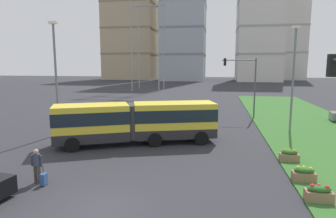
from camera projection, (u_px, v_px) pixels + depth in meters
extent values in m
plane|color=#2D2D33|center=(103.00, 208.00, 12.10)|extent=(260.00, 260.00, 0.00)
cube|color=yellow|center=(174.00, 119.00, 22.28)|extent=(6.48, 4.20, 2.55)
cube|color=#262628|center=(174.00, 131.00, 22.42)|extent=(6.50, 4.22, 0.70)
cube|color=#19232D|center=(174.00, 114.00, 22.22)|extent=(6.53, 4.25, 0.90)
cube|color=yellow|center=(91.00, 122.00, 21.09)|extent=(5.77, 4.41, 2.55)
cube|color=#262628|center=(92.00, 135.00, 21.23)|extent=(5.79, 4.44, 0.70)
cube|color=#19232D|center=(91.00, 117.00, 21.03)|extent=(5.82, 4.47, 0.90)
cylinder|color=#383838|center=(134.00, 120.00, 21.87)|extent=(2.40, 2.40, 2.45)
cylinder|color=black|center=(194.00, 131.00, 23.94)|extent=(1.04, 0.57, 1.00)
cylinder|color=black|center=(201.00, 138.00, 21.49)|extent=(1.04, 0.57, 1.00)
cylinder|color=black|center=(152.00, 132.00, 23.47)|extent=(1.04, 0.57, 1.00)
cylinder|color=black|center=(155.00, 140.00, 21.02)|extent=(1.04, 0.57, 1.00)
cylinder|color=black|center=(74.00, 136.00, 22.14)|extent=(1.03, 0.67, 1.00)
cylinder|color=black|center=(72.00, 145.00, 19.75)|extent=(1.03, 0.67, 1.00)
sphere|color=#F9EFC6|center=(209.00, 128.00, 23.72)|extent=(0.24, 0.24, 0.24)
sphere|color=#F9EFC6|center=(216.00, 133.00, 21.96)|extent=(0.24, 0.24, 0.24)
cube|color=maroon|center=(125.00, 110.00, 34.22)|extent=(4.55, 2.21, 0.80)
cube|color=black|center=(124.00, 104.00, 34.13)|extent=(2.52, 1.90, 0.60)
cylinder|color=black|center=(139.00, 111.00, 35.04)|extent=(0.66, 0.28, 0.64)
cylinder|color=black|center=(137.00, 114.00, 33.26)|extent=(0.66, 0.28, 0.64)
cylinder|color=black|center=(114.00, 111.00, 35.25)|extent=(0.66, 0.28, 0.64)
cylinder|color=black|center=(110.00, 113.00, 33.48)|extent=(0.66, 0.28, 0.64)
cylinder|color=black|center=(336.00, 117.00, 31.10)|extent=(0.66, 0.31, 0.64)
cylinder|color=black|center=(5.00, 187.00, 13.43)|extent=(0.66, 0.30, 0.64)
cylinder|color=#4C4238|center=(39.00, 174.00, 14.58)|extent=(0.16, 0.16, 0.90)
cylinder|color=#4C4238|center=(36.00, 174.00, 14.60)|extent=(0.16, 0.16, 0.90)
cylinder|color=#383D51|center=(36.00, 160.00, 14.48)|extent=(0.36, 0.36, 0.60)
sphere|color=tan|center=(36.00, 152.00, 14.42)|extent=(0.24, 0.24, 0.24)
cylinder|color=#383D51|center=(41.00, 161.00, 14.46)|extent=(0.10, 0.10, 0.55)
cylinder|color=#383D51|center=(32.00, 161.00, 14.52)|extent=(0.10, 0.10, 0.55)
cube|color=#335693|center=(44.00, 179.00, 14.34)|extent=(0.26, 0.37, 0.56)
cylinder|color=black|center=(43.00, 169.00, 14.27)|extent=(0.03, 0.03, 0.40)
cube|color=#937051|center=(319.00, 196.00, 12.55)|extent=(1.10, 0.56, 0.44)
ellipsoid|color=#2D6B28|center=(319.00, 189.00, 12.50)|extent=(0.99, 0.50, 0.28)
sphere|color=red|center=(312.00, 186.00, 12.53)|extent=(0.20, 0.20, 0.20)
sphere|color=red|center=(319.00, 186.00, 12.56)|extent=(0.20, 0.20, 0.20)
sphere|color=red|center=(327.00, 187.00, 12.38)|extent=(0.20, 0.20, 0.20)
cube|color=#937051|center=(304.00, 176.00, 14.75)|extent=(1.10, 0.56, 0.44)
ellipsoid|color=#2D6B28|center=(304.00, 170.00, 14.70)|extent=(0.99, 0.50, 0.28)
sphere|color=yellow|center=(298.00, 168.00, 14.73)|extent=(0.20, 0.20, 0.20)
sphere|color=yellow|center=(304.00, 168.00, 14.76)|extent=(0.20, 0.20, 0.20)
sphere|color=yellow|center=(311.00, 169.00, 14.58)|extent=(0.20, 0.20, 0.20)
cube|color=#937051|center=(289.00, 157.00, 17.77)|extent=(1.10, 0.56, 0.44)
ellipsoid|color=#2D6B28|center=(289.00, 152.00, 17.72)|extent=(0.99, 0.50, 0.28)
sphere|color=orange|center=(285.00, 150.00, 17.76)|extent=(0.20, 0.20, 0.20)
sphere|color=orange|center=(289.00, 150.00, 17.79)|extent=(0.20, 0.20, 0.20)
sphere|color=orange|center=(295.00, 151.00, 17.60)|extent=(0.20, 0.20, 0.20)
cylinder|color=#474C51|center=(255.00, 89.00, 31.67)|extent=(0.16, 0.16, 6.50)
cylinder|color=#474C51|center=(239.00, 60.00, 31.51)|extent=(3.54, 0.10, 0.10)
cube|color=black|center=(225.00, 62.00, 31.78)|extent=(0.28, 0.28, 0.80)
sphere|color=red|center=(225.00, 60.00, 31.74)|extent=(0.16, 0.16, 0.16)
sphere|color=yellow|center=(225.00, 62.00, 31.78)|extent=(0.16, 0.16, 0.16)
sphere|color=green|center=(225.00, 65.00, 31.82)|extent=(0.16, 0.16, 0.16)
cube|color=black|center=(332.00, 66.00, 10.38)|extent=(0.28, 0.28, 0.80)
sphere|color=red|center=(333.00, 58.00, 10.34)|extent=(0.16, 0.16, 0.16)
sphere|color=yellow|center=(332.00, 66.00, 10.38)|extent=(0.16, 0.16, 0.16)
sphere|color=green|center=(331.00, 73.00, 10.42)|extent=(0.16, 0.16, 0.16)
cylinder|color=slate|center=(56.00, 81.00, 24.09)|extent=(0.18, 0.18, 9.03)
cube|color=white|center=(53.00, 23.00, 23.40)|extent=(0.70, 0.28, 0.20)
cylinder|color=slate|center=(293.00, 82.00, 24.87)|extent=(0.18, 0.18, 8.79)
cube|color=white|center=(296.00, 27.00, 24.20)|extent=(0.70, 0.28, 0.20)
cube|color=tan|center=(131.00, 30.00, 116.63)|extent=(19.30, 15.79, 38.39)
cube|color=#85765B|center=(131.00, 54.00, 118.01)|extent=(19.50, 15.99, 0.70)
cube|color=#85765B|center=(131.00, 29.00, 116.58)|extent=(19.50, 15.99, 0.70)
cube|color=#85765B|center=(130.00, 4.00, 115.14)|extent=(19.50, 15.99, 0.70)
cube|color=#9EA3AD|center=(184.00, 5.00, 107.60)|extent=(15.47, 18.74, 54.73)
cube|color=gray|center=(184.00, 55.00, 110.27)|extent=(15.67, 18.94, 0.70)
cube|color=gray|center=(184.00, 30.00, 108.91)|extent=(15.67, 18.94, 0.70)
cube|color=gray|center=(184.00, 4.00, 107.54)|extent=(15.67, 18.94, 0.70)
cube|color=silver|center=(260.00, 16.00, 103.09)|extent=(14.75, 18.58, 44.93)
cube|color=#A4A099|center=(258.00, 55.00, 105.05)|extent=(14.95, 18.78, 0.70)
cube|color=#A4A099|center=(259.00, 29.00, 103.71)|extent=(14.95, 18.78, 0.70)
cube|color=#A4A099|center=(260.00, 2.00, 102.36)|extent=(14.95, 18.78, 0.70)
cube|color=silver|center=(277.00, 29.00, 116.40)|extent=(19.47, 19.44, 39.44)
cube|color=#A4A099|center=(275.00, 53.00, 117.82)|extent=(19.67, 19.64, 0.70)
cube|color=#A4A099|center=(277.00, 28.00, 116.34)|extent=(19.67, 19.64, 0.70)
cube|color=#A4A099|center=(278.00, 2.00, 114.87)|extent=(19.67, 19.64, 0.70)
cylinder|color=gray|center=(164.00, 28.00, 67.68)|extent=(0.24, 0.24, 28.35)
cylinder|color=gray|center=(138.00, 28.00, 68.66)|extent=(0.24, 0.24, 28.35)
cylinder|color=gray|center=(159.00, 24.00, 61.83)|extent=(0.24, 0.24, 28.35)
cylinder|color=gray|center=(131.00, 25.00, 62.81)|extent=(0.24, 0.24, 28.35)
cube|color=gray|center=(148.00, 6.00, 64.59)|extent=(8.00, 0.30, 0.30)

